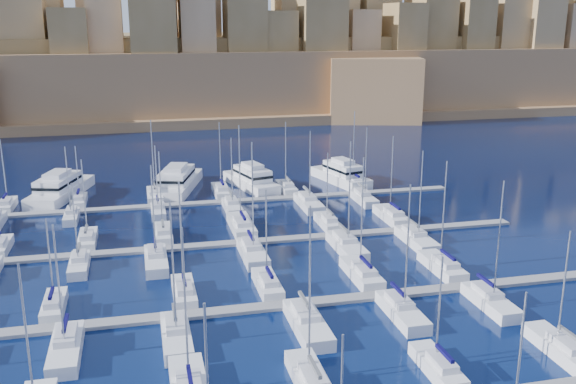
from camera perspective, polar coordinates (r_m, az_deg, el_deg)
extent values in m
plane|color=black|center=(84.82, -2.41, -6.81)|extent=(600.00, 600.00, 0.00)
cube|color=slate|center=(73.97, -0.61, -10.06)|extent=(84.00, 2.00, 0.40)
cube|color=slate|center=(93.96, -3.58, -4.47)|extent=(84.00, 2.00, 0.40)
cube|color=slate|center=(114.69, -5.46, -0.86)|extent=(84.00, 2.00, 0.40)
cylinder|color=#9EA0A8|center=(55.67, -22.21, -11.81)|extent=(0.18, 0.18, 12.36)
cylinder|color=#9EA0A8|center=(55.23, -9.11, -10.03)|extent=(0.18, 0.18, 13.95)
cube|color=#09063D|center=(56.03, -8.69, -16.09)|extent=(0.35, 4.13, 0.35)
cube|color=white|center=(59.47, 1.99, -16.49)|extent=(2.69, 8.96, 1.65)
cube|color=silver|center=(58.12, 2.24, -15.95)|extent=(1.88, 4.03, 0.70)
cylinder|color=#9EA0A8|center=(56.58, 1.93, -10.36)|extent=(0.18, 0.18, 12.00)
cube|color=#595B60|center=(57.21, 2.38, -15.28)|extent=(0.35, 3.58, 0.35)
cube|color=white|center=(62.92, 13.12, -15.02)|extent=(2.38, 7.93, 1.60)
cube|color=silver|center=(61.75, 13.52, -14.44)|extent=(1.67, 3.57, 0.70)
cylinder|color=#9EA0A8|center=(60.56, 13.29, -10.07)|extent=(0.18, 0.18, 10.06)
cube|color=#09063D|center=(60.94, 13.75, -13.76)|extent=(0.35, 3.17, 0.35)
cube|color=white|center=(69.71, 22.98, -12.73)|extent=(2.69, 8.96, 1.65)
cube|color=silver|center=(68.56, 23.53, -12.17)|extent=(1.88, 4.03, 0.70)
cylinder|color=#9EA0A8|center=(67.41, 23.32, -7.71)|extent=(0.18, 0.18, 11.19)
cube|color=#595B60|center=(67.79, 23.85, -11.53)|extent=(0.35, 3.58, 0.35)
cylinder|color=#9EA0A8|center=(52.13, 19.86, -14.10)|extent=(0.18, 0.18, 11.37)
cube|color=white|center=(77.49, -20.06, -9.58)|extent=(2.32, 7.73, 1.59)
cube|color=silver|center=(76.33, -20.20, -9.04)|extent=(1.62, 3.48, 0.70)
cylinder|color=#9EA0A8|center=(75.79, -20.41, -5.65)|extent=(0.18, 0.18, 9.48)
cube|color=#09063D|center=(75.57, -20.31, -8.43)|extent=(0.35, 3.09, 0.35)
cube|color=white|center=(77.24, -9.23, -8.88)|extent=(2.54, 8.47, 1.62)
cube|color=silver|center=(76.00, -9.21, -8.33)|extent=(1.78, 3.81, 0.70)
cylinder|color=#9EA0A8|center=(75.03, -9.48, -3.75)|extent=(0.18, 0.18, 12.69)
cube|color=#09063D|center=(75.20, -9.22, -7.73)|extent=(0.35, 3.39, 0.35)
cube|color=white|center=(78.38, -1.84, -8.31)|extent=(2.52, 8.40, 1.62)
cube|color=silver|center=(77.16, -1.72, -7.76)|extent=(1.76, 3.78, 0.70)
cylinder|color=#9EA0A8|center=(76.46, -1.94, -3.82)|extent=(0.18, 0.18, 11.08)
cube|color=#09063D|center=(76.38, -1.66, -7.16)|extent=(0.35, 3.36, 0.35)
cube|color=white|center=(81.98, 6.54, -7.30)|extent=(2.88, 9.60, 1.68)
cube|color=silver|center=(80.70, 6.80, -6.76)|extent=(2.02, 4.32, 0.70)
cylinder|color=#9EA0A8|center=(79.74, 6.60, -1.90)|extent=(0.18, 0.18, 14.15)
cube|color=#09063D|center=(79.89, 6.94, -6.19)|extent=(0.35, 3.84, 0.35)
cube|color=white|center=(86.03, 13.51, -6.53)|extent=(2.81, 9.35, 1.67)
cube|color=silver|center=(84.84, 13.84, -6.01)|extent=(1.96, 4.21, 0.70)
cylinder|color=#9EA0A8|center=(84.02, 13.68, -1.71)|extent=(0.18, 0.18, 13.18)
cube|color=#09063D|center=(84.08, 14.03, -5.45)|extent=(0.35, 3.74, 0.35)
cube|color=white|center=(67.68, -19.13, -13.18)|extent=(2.87, 9.55, 1.68)
cube|color=silver|center=(67.99, -19.14, -11.92)|extent=(2.01, 4.30, 0.70)
cylinder|color=#9EA0A8|center=(64.34, -19.70, -7.91)|extent=(0.18, 0.18, 12.21)
cube|color=#09063D|center=(67.96, -19.18, -10.95)|extent=(0.35, 3.82, 0.35)
cube|color=white|center=(67.30, -9.89, -12.69)|extent=(2.83, 9.42, 1.67)
cube|color=silver|center=(67.60, -9.99, -11.43)|extent=(1.98, 4.24, 0.70)
cylinder|color=#9EA0A8|center=(63.64, -10.18, -6.71)|extent=(0.18, 0.18, 13.81)
cube|color=#595B60|center=(67.57, -10.06, -10.46)|extent=(0.35, 3.77, 0.35)
cube|color=white|center=(68.77, 1.78, -11.79)|extent=(3.09, 10.31, 1.72)
cube|color=silver|center=(69.13, 1.56, -10.52)|extent=(2.16, 4.64, 0.70)
cylinder|color=#9EA0A8|center=(65.40, 1.95, -6.45)|extent=(0.18, 0.18, 12.44)
cube|color=#595B60|center=(69.13, 1.46, -9.56)|extent=(0.35, 4.12, 0.35)
cube|color=white|center=(72.48, 10.11, -10.57)|extent=(2.81, 9.36, 1.67)
cube|color=silver|center=(72.76, 9.87, -9.43)|extent=(1.96, 4.21, 0.70)
cylinder|color=#9EA0A8|center=(69.10, 10.56, -4.92)|extent=(0.18, 0.18, 13.85)
cube|color=#09063D|center=(72.72, 9.76, -8.53)|extent=(0.35, 3.74, 0.35)
cube|color=white|center=(77.24, 17.58, -9.41)|extent=(2.75, 9.15, 1.66)
cube|color=silver|center=(77.48, 17.30, -8.35)|extent=(1.92, 4.12, 0.70)
cylinder|color=#9EA0A8|center=(74.12, 18.22, -4.16)|extent=(0.18, 0.18, 13.62)
cube|color=#09063D|center=(77.44, 17.19, -7.51)|extent=(0.35, 3.66, 0.35)
cube|color=white|center=(99.27, -24.14, -4.55)|extent=(2.30, 7.67, 1.58)
cube|color=white|center=(97.92, -17.38, -4.14)|extent=(2.49, 8.31, 1.62)
cube|color=silver|center=(96.76, -17.46, -3.66)|extent=(1.75, 3.74, 0.70)
cylinder|color=#9EA0A8|center=(96.47, -17.66, -0.47)|extent=(0.18, 0.18, 11.18)
cube|color=#595B60|center=(96.05, -17.52, -3.14)|extent=(0.35, 3.33, 0.35)
cube|color=white|center=(97.69, -11.04, -3.76)|extent=(2.54, 8.48, 1.62)
cube|color=silver|center=(96.52, -11.05, -3.26)|extent=(1.78, 3.81, 0.70)
cylinder|color=#9EA0A8|center=(96.17, -11.25, 0.11)|extent=(0.18, 0.18, 11.80)
cube|color=#595B60|center=(95.80, -11.07, -2.75)|extent=(0.35, 3.39, 0.35)
cube|color=white|center=(99.78, -4.17, -3.07)|extent=(3.21, 10.69, 1.73)
cube|color=silver|center=(98.40, -4.08, -2.59)|extent=(2.24, 4.81, 0.70)
cylinder|color=#9EA0A8|center=(98.01, -4.31, 1.65)|extent=(0.18, 0.18, 14.89)
cube|color=#09063D|center=(97.58, -4.04, -2.09)|extent=(0.35, 4.28, 0.35)
cube|color=white|center=(101.45, 3.52, -2.79)|extent=(2.41, 8.02, 1.60)
cube|color=silver|center=(100.37, 3.66, -2.30)|extent=(1.68, 3.61, 0.70)
cylinder|color=#9EA0A8|center=(100.13, 3.51, 0.57)|extent=(0.18, 0.18, 10.46)
cube|color=#595B60|center=(99.69, 3.74, -1.79)|extent=(0.35, 3.21, 0.35)
cube|color=white|center=(105.76, 9.15, -2.18)|extent=(2.89, 9.63, 1.68)
cube|color=silver|center=(104.57, 9.37, -1.71)|extent=(2.02, 4.33, 0.70)
cylinder|color=#9EA0A8|center=(104.34, 9.21, 1.58)|extent=(0.18, 0.18, 12.35)
cube|color=#09063D|center=(103.84, 9.50, -1.23)|extent=(0.35, 3.85, 0.35)
cube|color=white|center=(88.41, -18.07, -6.30)|extent=(2.41, 8.05, 1.60)
cube|color=silver|center=(88.76, -18.09, -5.42)|extent=(1.69, 3.62, 0.70)
cylinder|color=#9EA0A8|center=(86.07, -18.41, -2.63)|extent=(0.18, 0.18, 10.52)
cube|color=#595B60|center=(88.79, -18.13, -4.70)|extent=(0.35, 3.22, 0.35)
cube|color=white|center=(87.24, -11.64, -6.10)|extent=(2.90, 9.66, 1.68)
cube|color=silver|center=(87.72, -11.71, -5.15)|extent=(2.03, 4.35, 0.70)
cylinder|color=#9EA0A8|center=(84.51, -11.88, -1.76)|extent=(0.18, 0.18, 12.40)
cube|color=#09063D|center=(87.83, -11.75, -4.40)|extent=(0.35, 3.87, 0.35)
cube|color=white|center=(88.21, -3.14, -5.55)|extent=(3.01, 10.05, 1.70)
cube|color=silver|center=(88.72, -3.27, -4.60)|extent=(2.11, 4.52, 0.70)
cylinder|color=#9EA0A8|center=(85.16, -3.16, -0.46)|extent=(0.18, 0.18, 14.84)
cube|color=#09063D|center=(88.84, -3.34, -3.86)|extent=(0.35, 4.02, 0.35)
cube|color=white|center=(91.13, 5.25, -4.89)|extent=(3.16, 10.53, 1.73)
cube|color=silver|center=(91.66, 5.06, -3.96)|extent=(2.21, 4.74, 0.70)
cylinder|color=#9EA0A8|center=(88.22, 5.48, -0.09)|extent=(0.18, 0.18, 14.38)
cube|color=#595B60|center=(91.80, 4.97, -3.24)|extent=(0.35, 4.21, 0.35)
cube|color=white|center=(95.23, 11.36, -4.25)|extent=(2.97, 9.90, 1.69)
cube|color=silver|center=(95.70, 11.16, -3.39)|extent=(2.08, 4.45, 0.70)
cylinder|color=#9EA0A8|center=(92.71, 11.72, -0.19)|extent=(0.18, 0.18, 12.57)
cube|color=#595B60|center=(95.80, 11.07, -2.70)|extent=(0.35, 3.96, 0.35)
cube|color=white|center=(120.51, -23.67, -1.16)|extent=(2.32, 7.72, 1.59)
cube|color=silver|center=(119.49, -23.79, -0.74)|extent=(1.62, 3.48, 0.70)
cylinder|color=#9EA0A8|center=(119.42, -23.96, 1.76)|extent=(0.18, 0.18, 10.87)
cube|color=#09063D|center=(118.86, -23.88, -0.30)|extent=(0.35, 3.09, 0.35)
cube|color=white|center=(118.84, -18.03, -0.83)|extent=(2.31, 7.71, 1.59)
cube|color=silver|center=(117.80, -18.10, -0.40)|extent=(1.62, 3.47, 0.70)
cylinder|color=#9EA0A8|center=(117.92, -18.23, 1.71)|extent=(0.18, 0.18, 9.09)
cube|color=#09063D|center=(117.16, -18.16, 0.05)|extent=(0.35, 3.09, 0.35)
cube|color=white|center=(118.99, -11.75, -0.36)|extent=(2.70, 9.02, 1.65)
cube|color=silver|center=(117.81, -11.77, 0.08)|extent=(1.89, 4.06, 0.70)
cylinder|color=#9EA0A8|center=(117.71, -11.95, 3.16)|extent=(0.18, 0.18, 13.09)
cube|color=#595B60|center=(117.11, -11.79, 0.52)|extent=(0.35, 3.61, 0.35)
cube|color=white|center=(119.92, -5.95, 0.01)|extent=(2.76, 9.20, 1.66)
cube|color=silver|center=(118.74, -5.90, 0.44)|extent=(1.93, 4.14, 0.70)
cylinder|color=#9EA0A8|center=(118.76, -6.06, 3.28)|extent=(0.18, 0.18, 12.14)
cube|color=#09063D|center=(118.04, -5.89, 0.88)|extent=(0.35, 3.68, 0.35)
cube|color=white|center=(121.75, -0.16, 0.32)|extent=(2.59, 8.62, 1.63)
cube|color=silver|center=(120.65, -0.07, 0.75)|extent=(1.81, 3.88, 0.70)
cylinder|color=#9EA0A8|center=(120.61, -0.21, 3.47)|extent=(0.18, 0.18, 11.87)
cube|color=#595B60|center=(119.98, -0.02, 1.18)|extent=(0.35, 3.45, 0.35)
cube|color=white|center=(125.43, 5.84, 0.68)|extent=(2.60, 8.68, 1.63)
cube|color=silver|center=(124.35, 5.98, 1.10)|extent=(1.82, 3.91, 0.70)
cylinder|color=#9EA0A8|center=(124.18, 5.87, 4.09)|extent=(0.18, 0.18, 13.40)
cube|color=#09063D|center=(123.70, 6.06, 1.53)|extent=(0.35, 3.47, 0.35)
cube|color=white|center=(109.79, -18.69, -2.19)|extent=(2.19, 7.32, 1.57)
cube|color=silver|center=(110.17, -18.70, -1.52)|extent=(1.54, 3.29, 0.70)
cylinder|color=#9EA0A8|center=(107.81, -18.98, 0.96)|extent=(0.18, 0.18, 11.05)
cube|color=#595B60|center=(110.24, -18.73, -0.94)|extent=(0.35, 2.93, 0.35)
cube|color=white|center=(109.08, -11.46, -1.78)|extent=(2.29, 7.62, 1.58)
cube|color=silver|center=(109.49, -11.50, -1.10)|extent=(1.60, 3.43, 0.70)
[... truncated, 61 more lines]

